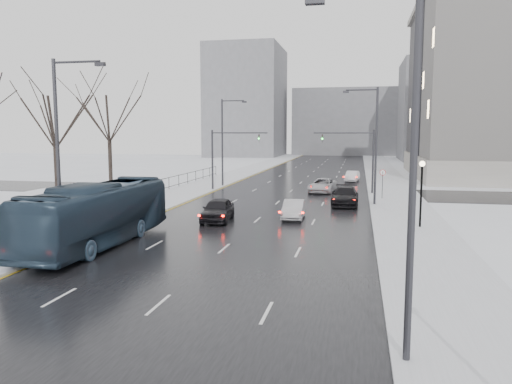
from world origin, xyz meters
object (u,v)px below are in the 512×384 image
Objects in this scene: no_uturn_sign at (383,175)px; sedan_right_cross at (323,185)px; mast_signal_right at (362,154)px; sedan_right_distant at (352,176)px; streetlight_l_far at (224,138)px; mast_signal_left at (222,153)px; streetlight_r_mid at (373,140)px; streetlight_r_near at (404,158)px; sedan_right_far at (345,196)px; bus at (98,214)px; tree_park_e at (111,193)px; sedan_right_near at (294,209)px; lamppost_r_mid at (422,184)px; tree_park_d at (58,207)px; streetlight_l_near at (61,145)px; sedan_center_near at (218,210)px.

no_uturn_sign is 7.49m from sedan_right_cross.
mast_signal_right is 1.59× the size of sedan_right_distant.
streetlight_l_far reaches higher than mast_signal_left.
streetlight_r_near is at bearing -90.00° from streetlight_r_mid.
no_uturn_sign is 0.66× the size of sedan_right_distant.
sedan_right_cross is 0.96× the size of sedan_right_far.
sedan_right_distant is at bearing 71.42° from bus.
mast_signal_right is (25.53, 4.00, 4.11)m from tree_park_e.
streetlight_r_mid reaches higher than sedan_right_cross.
sedan_right_distant is at bearing 95.41° from streetlight_r_mid.
streetlight_r_mid reaches higher than bus.
no_uturn_sign is 16.93m from sedan_right_distant.
streetlight_r_near reaches higher than mast_signal_right.
streetlight_r_mid is at bearing -53.65° from sedan_right_cross.
bus is at bearing -124.87° from sedan_right_far.
mast_signal_left reaches higher than sedan_right_near.
tree_park_e is at bearing -161.30° from sedan_right_cross.
bus is (-18.00, -8.63, -1.17)m from lamppost_r_mid.
no_uturn_sign is (16.53, -4.00, -1.81)m from mast_signal_left.
tree_park_d reaches higher than no_uturn_sign.
streetlight_l_near is at bearing -133.08° from sedan_right_near.
streetlight_r_near and streetlight_l_near have the same top height.
streetlight_l_near reaches higher than lamppost_r_mid.
sedan_center_near is at bearing 63.41° from bus.
lamppost_r_mid is 25.71m from mast_signal_left.
streetlight_r_near is 0.80× the size of bus.
tree_park_e is 43.39m from streetlight_r_near.
streetlight_l_near is at bearing -118.96° from mast_signal_right.
streetlight_r_mid is 10.73m from lamppost_r_mid.
sedan_right_distant is at bearing 92.21° from streetlight_r_near.
sedan_center_near is 1.15× the size of sedan_right_distant.
sedan_center_near is at bearing -101.18° from sedan_right_cross.
streetlight_r_near reaches higher than mast_signal_left.
sedan_right_far is (14.10, -12.47, -4.79)m from streetlight_l_far.
mast_signal_left is at bearing -170.44° from sedan_right_cross.
sedan_right_cross is at bearing 106.41° from sedan_right_far.
tree_park_e is 2.08× the size of mast_signal_left.
streetlight_l_far is 23.09m from sedan_right_near.
lamppost_r_mid reaches higher than sedan_center_near.
sedan_right_far is at bearing 54.18° from streetlight_l_near.
streetlight_r_near is 1.54× the size of mast_signal_left.
no_uturn_sign is (1.03, 34.00, -3.32)m from streetlight_r_near.
sedan_right_far reaches higher than sedan_right_cross.
streetlight_r_mid is at bearing -84.00° from mast_signal_right.
sedan_right_distant is at bearing 42.90° from mast_signal_left.
sedan_right_near is 8.20m from sedan_right_far.
streetlight_r_near reaches higher than sedan_right_cross.
streetlight_l_far is at bearing 61.85° from tree_park_d.
sedan_center_near is 31.82m from sedan_right_distant.
tree_park_d is at bearing 172.09° from lamppost_r_mid.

